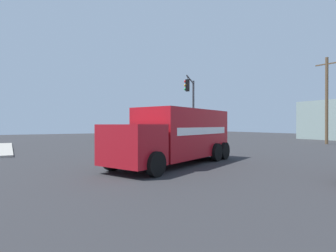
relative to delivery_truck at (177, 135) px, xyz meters
name	(u,v)px	position (x,y,z in m)	size (l,w,h in m)	color
ground_plane	(165,163)	(-0.67, -0.34, -1.49)	(100.00, 100.00, 0.00)	#2B2B2D
delivery_truck	(177,135)	(0.00, 0.00, 0.00)	(5.50, 8.36, 2.84)	#AD141E
traffic_light_primary	(191,102)	(-7.65, 6.55, 2.57)	(3.05, 2.95, 6.20)	#38383D
utility_pole	(327,99)	(-3.51, 21.08, 3.22)	(2.19, 0.45, 9.12)	brown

